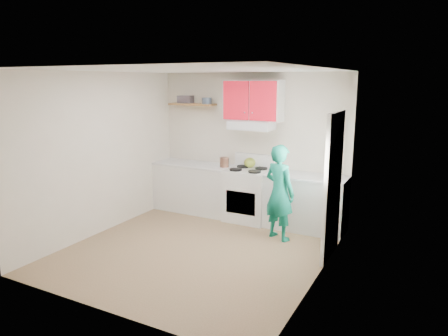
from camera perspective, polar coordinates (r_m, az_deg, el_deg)
The scene contains 21 objects.
floor at distance 6.26m, azimuth -3.63°, elevation -11.16°, with size 3.80×3.80×0.00m, color brown.
ceiling at distance 5.76m, azimuth -3.98°, elevation 13.37°, with size 3.60×3.80×0.04m, color white.
back_wall at distance 7.53m, azimuth 3.77°, elevation 3.12°, with size 3.60×0.04×2.60m, color beige.
front_wall at distance 4.41m, azimuth -16.80°, elevation -3.76°, with size 3.60×0.04×2.60m, color beige.
left_wall at distance 6.97m, azimuth -16.54°, elevation 1.92°, with size 0.04×3.80×2.60m, color beige.
right_wall at distance 5.18m, azimuth 13.45°, elevation -1.25°, with size 0.04×3.80×2.60m, color beige.
door at distance 5.92m, azimuth 14.79°, elevation -2.44°, with size 0.05×0.85×2.05m, color white.
door_glass at distance 5.83m, azimuth 14.75°, elevation 1.64°, with size 0.01×0.55×0.95m, color white.
counter_left at distance 7.92m, azimuth -4.10°, elevation -2.73°, with size 1.52×0.60×0.90m, color silver.
counter_right at distance 7.06m, azimuth 11.18°, elevation -4.77°, with size 1.32×0.60×0.90m, color silver.
stove at distance 7.38m, azimuth 3.36°, elevation -3.74°, with size 0.76×0.65×0.92m, color white.
range_hood at distance 7.24m, azimuth 3.83°, elevation 5.91°, with size 0.76×0.44×0.15m, color silver.
upper_cabinets at distance 7.26m, azimuth 4.05°, elevation 9.29°, with size 1.02×0.33×0.70m, color red.
shelf at distance 7.86m, azimuth -4.38°, elevation 8.76°, with size 0.90×0.30×0.04m, color brown.
books at distance 7.96m, azimuth -5.33°, elevation 9.41°, with size 0.27×0.19×0.14m, color #484045.
tin at distance 7.68m, azimuth -2.40°, elevation 9.25°, with size 0.18×0.18×0.11m, color #333D4C.
kettle at distance 7.45m, azimuth 3.57°, elevation 0.75°, with size 0.21×0.21×0.18m, color olive.
crock at distance 7.47m, azimuth 0.04°, elevation 0.72°, with size 0.17×0.17×0.20m, color #492C20.
cutting_board at distance 6.98m, azimuth 9.97°, elevation -1.02°, with size 0.31×0.23×0.02m, color olive.
silicone_mat at distance 6.88m, azimuth 13.30°, elevation -1.40°, with size 0.30×0.25×0.01m, color red.
person at distance 6.48m, azimuth 7.66°, elevation -3.36°, with size 0.55×0.36×1.51m, color #0C7059.
Camera 1 is at (3.01, -4.90, 2.46)m, focal length 33.14 mm.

